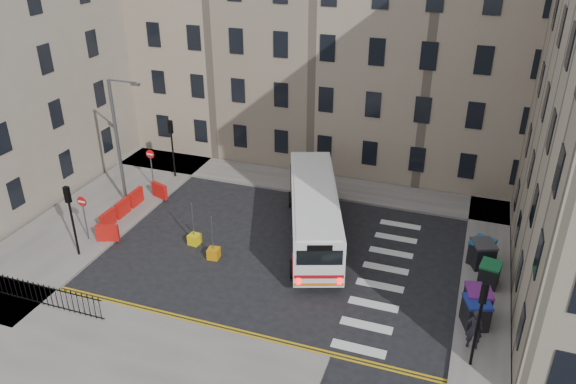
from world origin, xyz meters
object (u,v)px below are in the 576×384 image
Objects in this scene: wheelie_bin_e at (481,251)px; wheelie_bin_a at (476,313)px; bus at (314,211)px; bollard_chevron at (214,253)px; wheelie_bin_d at (482,254)px; wheelie_bin_c at (489,274)px; bollard_yellow at (194,239)px; streetlamp at (117,141)px; pedestrian at (474,329)px; wheelie_bin_b at (477,302)px.

wheelie_bin_a is at bearing -67.38° from wheelie_bin_e.
bollard_chevron is at bearing -158.77° from bus.
wheelie_bin_c is at bearing -98.08° from wheelie_bin_d.
bollard_yellow is 1.00× the size of bollard_chevron.
streetlamp is 4.17× the size of pedestrian.
wheelie_bin_d is at bearing 68.90° from wheelie_bin_a.
bollard_yellow is at bearing 168.30° from wheelie_bin_d.
bus reaches higher than wheelie_bin_a.
wheelie_bin_d is at bearing 10.70° from bollard_yellow.
wheelie_bin_d is 2.64× the size of bollard_chevron.
wheelie_bin_b is 4.54m from wheelie_bin_e.
bus reaches higher than wheelie_bin_e.
streetlamp is 21.96m from wheelie_bin_d.
wheelie_bin_c is (22.10, -1.49, -3.57)m from streetlamp.
bollard_chevron is (-13.57, 2.71, -0.83)m from pedestrian.
bus reaches higher than bollard_chevron.
wheelie_bin_a is 1.55m from pedestrian.
wheelie_bin_b is at bearing -10.87° from streetlamp.
wheelie_bin_a is 2.53× the size of bollard_yellow.
wheelie_bin_c is 0.64× the size of pedestrian.
bus is 7.37× the size of wheelie_bin_a.
bus reaches higher than pedestrian.
streetlamp reaches higher than pedestrian.
streetlamp is 13.57× the size of bollard_yellow.
wheelie_bin_c is at bearing -29.29° from bus.
streetlamp reaches higher than bollard_yellow.
bollard_yellow is at bearing -174.17° from bus.
bollard_chevron is (-14.10, -2.23, -0.46)m from wheelie_bin_c.
streetlamp reaches higher than bollard_chevron.
bollard_chevron is at bearing -15.27° from pedestrian.
wheelie_bin_c is 1.67m from wheelie_bin_d.
wheelie_bin_b is at bearing -1.82° from bollard_chevron.
bus is at bearing 141.93° from wheelie_bin_b.
wheelie_bin_a is (9.13, -5.05, -0.90)m from bus.
pedestrian is 3.25× the size of bollard_yellow.
wheelie_bin_e is 2.56× the size of bollard_yellow.
streetlamp is 22.43m from wheelie_bin_c.
streetlamp is at bearing 161.03° from bus.
wheelie_bin_c is 4.98m from pedestrian.
bollard_chevron is (-13.60, 1.19, -0.53)m from wheelie_bin_a.
wheelie_bin_a is 3.45m from wheelie_bin_c.
pedestrian is (-0.53, -4.94, 0.36)m from wheelie_bin_c.
streetlamp is at bearing -20.56° from pedestrian.
wheelie_bin_d is 6.57m from pedestrian.
streetlamp reaches higher than bus.
wheelie_bin_d is (0.06, 4.28, -0.01)m from wheelie_bin_b.
pedestrian is at bearing -13.51° from bollard_yellow.
streetlamp is 6.52× the size of wheelie_bin_c.
wheelie_bin_a is 2.53× the size of bollard_chevron.
wheelie_bin_e reaches higher than bollard_yellow.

